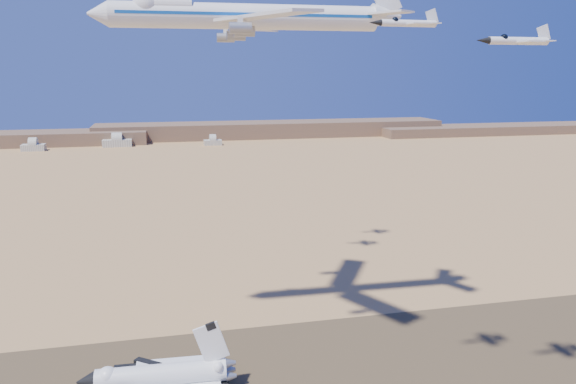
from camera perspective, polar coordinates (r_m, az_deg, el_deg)
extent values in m
plane|color=#A77D4A|center=(155.15, -5.19, -17.76)|extent=(1200.00, 1200.00, 0.00)
cube|color=brown|center=(155.14, -5.20, -17.75)|extent=(600.00, 50.00, 0.06)
cube|color=brown|center=(690.79, -1.54, 6.39)|extent=(420.00, 60.00, 18.00)
cube|color=brown|center=(770.34, 19.93, 6.00)|extent=(300.00, 60.00, 11.00)
cube|color=beige|center=(620.36, -24.43, 4.14)|extent=(22.00, 14.00, 6.50)
cube|color=beige|center=(624.39, -16.95, 4.78)|extent=(30.00, 15.00, 7.50)
cube|color=beige|center=(615.78, -7.65, 5.01)|extent=(19.00, 12.50, 5.50)
cylinder|color=silver|center=(145.28, -12.80, -17.67)|extent=(30.55, 6.87, 5.30)
cone|color=black|center=(147.32, -19.84, -17.68)|extent=(4.52, 5.25, 5.04)
sphere|color=silver|center=(146.17, -17.87, -17.44)|extent=(4.93, 4.93, 4.93)
cube|color=silver|center=(146.18, -11.20, -18.38)|extent=(21.99, 23.79, 0.85)
cube|color=black|center=(146.47, -11.97, -18.55)|extent=(29.56, 24.18, 0.47)
cube|color=silver|center=(141.58, -7.79, -14.91)|extent=(8.81, 1.12, 10.91)
cylinder|color=gray|center=(151.23, -10.38, -18.11)|extent=(0.34, 0.34, 3.03)
cylinder|color=black|center=(151.73, -10.37, -18.43)|extent=(1.06, 0.48, 1.04)
cylinder|color=white|center=(155.33, -4.15, 17.35)|extent=(70.59, 8.63, 6.63)
cone|color=white|center=(155.05, -18.77, 16.78)|extent=(5.37, 6.77, 6.63)
sphere|color=white|center=(154.39, -14.23, 17.95)|extent=(6.84, 6.84, 6.84)
cube|color=white|center=(139.19, -2.33, 17.48)|extent=(22.15, 31.98, 0.72)
cube|color=white|center=(171.87, -4.16, 16.42)|extent=(23.46, 31.62, 0.72)
cube|color=white|center=(158.19, 10.37, 17.47)|extent=(10.43, 12.73, 0.52)
cube|color=white|center=(170.75, 8.63, 17.12)|extent=(10.82, 12.69, 0.52)
cylinder|color=gray|center=(145.50, -4.47, 15.99)|extent=(5.25, 2.84, 2.69)
cylinder|color=gray|center=(136.02, -4.87, 16.26)|extent=(5.25, 2.84, 2.69)
cylinder|color=gray|center=(163.98, -5.30, 15.52)|extent=(5.25, 2.84, 2.69)
cylinder|color=gray|center=(173.03, -6.36, 15.32)|extent=(5.25, 2.84, 2.69)
cylinder|color=white|center=(118.61, 12.14, 16.41)|extent=(11.76, 1.73, 1.37)
cone|color=black|center=(115.65, 8.90, 16.64)|extent=(2.58, 1.35, 1.27)
sphere|color=black|center=(117.38, 10.82, 16.75)|extent=(1.37, 1.37, 1.37)
cube|color=white|center=(119.03, 12.58, 16.28)|extent=(3.66, 7.92, 0.24)
cube|color=white|center=(120.86, 14.29, 16.22)|extent=(2.30, 4.95, 0.20)
cube|color=white|center=(121.07, 14.41, 16.86)|extent=(2.96, 0.34, 3.30)
cylinder|color=white|center=(119.41, 22.35, 14.01)|extent=(12.52, 1.55, 1.46)
cone|color=black|center=(115.25, 19.22, 14.34)|extent=(2.72, 1.38, 1.36)
sphere|color=black|center=(117.66, 21.10, 14.40)|extent=(1.46, 1.46, 1.46)
cube|color=white|center=(120.00, 22.76, 13.87)|extent=(3.71, 8.37, 0.26)
cube|color=white|center=(122.48, 24.40, 13.78)|extent=(2.33, 5.23, 0.21)
cube|color=white|center=(122.69, 24.54, 14.44)|extent=(3.16, 0.28, 3.53)
cylinder|color=white|center=(209.18, -0.75, 16.86)|extent=(11.92, 3.46, 1.38)
cone|color=black|center=(209.04, -2.79, 16.85)|extent=(2.76, 1.72, 1.28)
sphere|color=black|center=(209.13, -1.60, 16.99)|extent=(1.38, 1.38, 1.38)
cube|color=white|center=(209.20, -0.47, 16.80)|extent=(4.80, 8.39, 0.25)
cube|color=white|center=(209.42, 0.66, 16.85)|extent=(3.01, 5.25, 0.20)
cube|color=white|center=(209.56, 0.72, 17.23)|extent=(2.99, 0.77, 3.34)
cylinder|color=white|center=(228.29, 1.66, 16.38)|extent=(11.50, 1.83, 1.34)
cone|color=black|center=(226.94, -0.10, 16.41)|extent=(2.53, 1.35, 1.24)
sphere|color=black|center=(227.74, 0.93, 16.52)|extent=(1.34, 1.34, 1.34)
cube|color=white|center=(228.48, 1.91, 16.33)|extent=(3.67, 7.77, 0.24)
cube|color=white|center=(229.34, 2.88, 16.35)|extent=(2.30, 4.86, 0.19)
cube|color=white|center=(229.49, 2.93, 16.68)|extent=(2.89, 0.36, 3.23)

